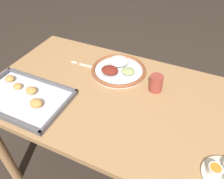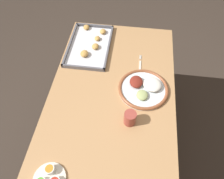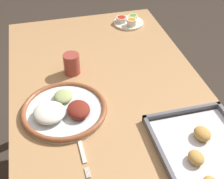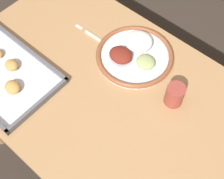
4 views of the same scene
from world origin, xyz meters
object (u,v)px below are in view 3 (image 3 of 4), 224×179
Objects in this scene: saucer_plate at (128,21)px; baking_tray at (212,164)px; dinner_plate at (63,110)px; drinking_cup at (72,64)px; fork at (81,148)px.

saucer_plate and baking_tray have the same top height.
saucer_plate is at bearing 144.67° from dinner_plate.
drinking_cup is at bearing -149.83° from baking_tray.
baking_tray reaches higher than fork.
drinking_cup is at bearing 163.94° from dinner_plate.
dinner_plate is 0.68× the size of baking_tray.
drinking_cup is (-0.40, 0.03, 0.04)m from fork.
drinking_cup reaches higher than dinner_plate.
dinner_plate reaches higher than fork.
saucer_plate is at bearing 135.33° from drinking_cup.
dinner_plate is 1.47× the size of fork.
baking_tray is (0.90, -0.01, -0.00)m from saucer_plate.
fork is 0.83m from saucer_plate.
baking_tray is at bearing 64.80° from fork.
baking_tray is at bearing 30.17° from drinking_cup.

